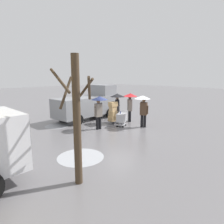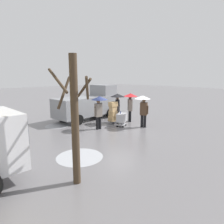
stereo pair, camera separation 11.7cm
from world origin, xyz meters
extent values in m
plane|color=slate|center=(0.00, 0.00, 0.00)|extent=(90.00, 90.00, 0.00)
cylinder|color=#ADAFB5|center=(-2.20, 4.79, 0.00)|extent=(1.98, 1.98, 0.01)
cylinder|color=#999BA0|center=(3.10, 2.71, 0.00)|extent=(1.61, 1.61, 0.01)
cube|color=gray|center=(3.36, -0.07, 1.06)|extent=(2.20, 5.29, 1.40)
cube|color=gray|center=(3.44, -1.96, 2.18)|extent=(1.90, 1.48, 0.84)
cube|color=black|center=(3.48, -2.68, 1.38)|extent=(1.66, 0.14, 0.63)
cube|color=#232326|center=(3.48, -2.72, 0.32)|extent=(1.97, 0.25, 0.24)
cylinder|color=black|center=(4.41, -1.63, 0.36)|extent=(0.27, 0.73, 0.72)
cylinder|color=black|center=(2.45, -1.72, 0.36)|extent=(0.27, 0.73, 0.72)
cylinder|color=black|center=(4.26, 1.59, 0.36)|extent=(0.27, 0.73, 0.72)
cylinder|color=black|center=(2.30, 1.50, 0.36)|extent=(0.27, 0.73, 0.72)
cube|color=black|center=(-1.68, 7.06, 1.69)|extent=(1.98, 0.09, 0.81)
cube|color=#B2B2B7|center=(-0.11, -0.28, 0.60)|extent=(0.77, 0.90, 0.56)
cube|color=#B2B2B7|center=(-0.11, -0.28, 0.14)|extent=(0.70, 0.81, 0.04)
cylinder|color=#B2B2B7|center=(0.05, -0.67, 1.00)|extent=(0.55, 0.26, 0.04)
sphere|color=black|center=(-0.42, -0.08, 0.05)|extent=(0.10, 0.10, 0.10)
sphere|color=black|center=(-0.04, 0.08, 0.05)|extent=(0.10, 0.10, 0.10)
sphere|color=black|center=(-0.18, -0.64, 0.05)|extent=(0.10, 0.10, 0.10)
sphere|color=black|center=(0.20, -0.48, 0.05)|extent=(0.10, 0.10, 0.10)
cylinder|color=navy|center=(-0.07, -0.16, 0.70)|extent=(0.17, 0.29, 0.69)
cube|color=#515156|center=(0.74, -0.33, 0.22)|extent=(0.49, 0.61, 0.03)
cylinder|color=#515156|center=(0.51, -0.62, 0.77)|extent=(0.04, 0.04, 1.10)
cylinder|color=#515156|center=(0.95, -0.63, 0.77)|extent=(0.04, 0.04, 1.10)
cylinder|color=black|center=(0.49, -0.62, 0.10)|extent=(0.05, 0.20, 0.20)
cylinder|color=black|center=(0.97, -0.63, 0.10)|extent=(0.05, 0.20, 0.20)
cube|color=tan|center=(0.74, -0.33, 0.41)|extent=(0.46, 0.60, 0.36)
cube|color=tan|center=(0.74, -0.33, 0.76)|extent=(0.43, 0.52, 0.34)
cube|color=tan|center=(0.74, -0.33, 1.10)|extent=(0.39, 0.47, 0.33)
cube|color=tan|center=(0.74, -0.33, 1.42)|extent=(0.48, 0.57, 0.31)
cylinder|color=black|center=(0.45, -1.82, 0.41)|extent=(0.18, 0.18, 0.82)
cylinder|color=black|center=(0.30, -1.69, 0.41)|extent=(0.18, 0.18, 0.82)
cube|color=slate|center=(0.38, -1.75, 1.24)|extent=(0.52, 0.50, 0.84)
sphere|color=brown|center=(0.38, -1.75, 1.78)|extent=(0.22, 0.22, 0.22)
cylinder|color=slate|center=(0.57, -1.92, 1.19)|extent=(0.10, 0.10, 0.55)
cylinder|color=slate|center=(0.23, -1.65, 1.46)|extent=(0.27, 0.29, 0.50)
cylinder|color=#333338|center=(0.30, -1.69, 1.62)|extent=(0.02, 0.02, 0.86)
cone|color=red|center=(0.30, -1.69, 2.00)|extent=(1.04, 1.04, 0.22)
sphere|color=#333338|center=(0.30, -1.69, 2.13)|extent=(0.04, 0.04, 0.04)
cylinder|color=black|center=(0.51, 1.36, 0.41)|extent=(0.18, 0.18, 0.82)
cylinder|color=black|center=(0.48, 1.16, 0.41)|extent=(0.18, 0.18, 0.82)
cube|color=slate|center=(0.50, 1.26, 1.24)|extent=(0.34, 0.48, 0.84)
sphere|color=#8C6647|center=(0.50, 1.26, 1.78)|extent=(0.22, 0.22, 0.22)
cylinder|color=slate|center=(0.53, 1.52, 1.19)|extent=(0.10, 0.10, 0.55)
cylinder|color=slate|center=(0.49, 1.08, 1.46)|extent=(0.31, 0.14, 0.50)
cylinder|color=#333338|center=(0.48, 1.16, 1.62)|extent=(0.02, 0.02, 0.86)
cone|color=navy|center=(0.48, 1.16, 2.00)|extent=(1.04, 1.04, 0.22)
sphere|color=#333338|center=(0.48, 1.16, 2.13)|extent=(0.04, 0.04, 0.04)
cylinder|color=black|center=(-1.38, -1.16, 0.41)|extent=(0.18, 0.18, 0.82)
cylinder|color=black|center=(-1.19, -1.09, 0.41)|extent=(0.18, 0.18, 0.82)
cube|color=#473323|center=(-1.29, -1.12, 1.24)|extent=(0.51, 0.41, 0.84)
sphere|color=brown|center=(-1.29, -1.12, 1.78)|extent=(0.22, 0.22, 0.22)
cylinder|color=#473323|center=(-1.53, -1.21, 1.19)|extent=(0.10, 0.10, 0.55)
cylinder|color=#473323|center=(-1.12, -1.05, 1.46)|extent=(0.19, 0.32, 0.50)
cylinder|color=#333338|center=(-1.19, -1.09, 1.62)|extent=(0.02, 0.02, 0.86)
cone|color=white|center=(-1.19, -1.09, 2.00)|extent=(1.04, 1.04, 0.22)
sphere|color=#333338|center=(-1.19, -1.09, 2.13)|extent=(0.04, 0.04, 0.04)
cube|color=maroon|center=(-1.22, -1.31, 1.28)|extent=(0.34, 0.25, 0.44)
cylinder|color=black|center=(0.95, -1.00, 0.41)|extent=(0.18, 0.18, 0.82)
cylinder|color=black|center=(0.81, -0.86, 0.41)|extent=(0.18, 0.18, 0.82)
cube|color=black|center=(0.88, -0.93, 1.24)|extent=(0.51, 0.51, 0.84)
sphere|color=tan|center=(0.88, -0.93, 1.78)|extent=(0.22, 0.22, 0.22)
cylinder|color=black|center=(1.07, -1.11, 1.19)|extent=(0.10, 0.10, 0.55)
cylinder|color=black|center=(0.73, -0.82, 1.46)|extent=(0.28, 0.29, 0.50)
cylinder|color=#333338|center=(0.81, -0.86, 1.62)|extent=(0.02, 0.02, 0.86)
cone|color=black|center=(0.81, -0.86, 2.00)|extent=(1.04, 1.04, 0.22)
sphere|color=#333338|center=(0.81, -0.86, 2.13)|extent=(0.04, 0.04, 0.04)
cylinder|color=#423323|center=(-3.78, 6.07, 2.03)|extent=(0.24, 0.24, 4.06)
cylinder|color=#423323|center=(-3.48, 6.22, 2.92)|extent=(0.39, 0.71, 0.95)
cylinder|color=#423323|center=(-3.74, 6.57, 3.29)|extent=(1.06, 0.16, 0.68)
cylinder|color=#423323|center=(-4.04, 5.77, 3.04)|extent=(0.69, 0.61, 0.76)
cylinder|color=#423323|center=(-3.82, 5.71, 3.05)|extent=(0.78, 0.15, 0.63)
camera|label=1|loc=(-8.64, 9.61, 3.46)|focal=31.88mm
camera|label=2|loc=(-8.72, 9.53, 3.46)|focal=31.88mm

